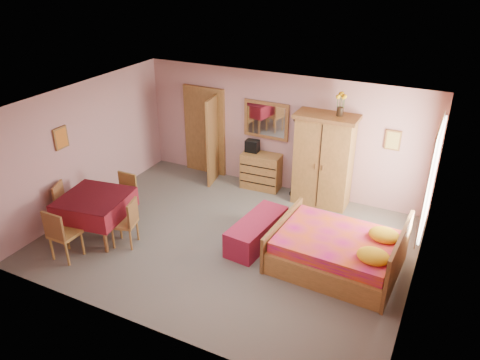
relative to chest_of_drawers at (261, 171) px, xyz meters
The scene contains 23 objects.
floor 2.31m from the chest_of_drawers, 81.43° to the right, with size 6.50×6.50×0.00m, color slate.
ceiling 3.16m from the chest_of_drawers, 81.43° to the right, with size 6.50×6.50×0.00m, color brown.
wall_back 0.98m from the chest_of_drawers, 36.20° to the left, with size 6.50×0.10×2.60m, color tan.
wall_front 4.85m from the chest_of_drawers, 85.91° to the right, with size 6.50×0.10×2.60m, color tan.
wall_left 3.79m from the chest_of_drawers, 142.27° to the right, with size 0.10×5.00×2.60m, color tan.
wall_right 4.33m from the chest_of_drawers, 32.10° to the right, with size 0.10×5.00×2.60m, color tan.
doorway 1.69m from the chest_of_drawers, behind, with size 1.06×0.12×2.15m, color #9E6B35.
window 3.85m from the chest_of_drawers, 16.50° to the right, with size 0.08×1.40×1.95m, color white.
picture_left 4.25m from the chest_of_drawers, 135.29° to the right, with size 0.04×0.32×0.42m, color orange.
picture_back 2.93m from the chest_of_drawers, ahead, with size 0.30×0.04×0.40m, color #D8BF59.
chest_of_drawers is the anchor object (origin of this frame).
wall_mirror 1.16m from the chest_of_drawers, 90.00° to the left, with size 1.05×0.06×0.83m, color white.
stereo 0.60m from the chest_of_drawers, 168.75° to the left, with size 0.29×0.21×0.27m, color black.
floor_lamp 0.92m from the chest_of_drawers, ahead, with size 0.22×0.22×1.73m, color black.
wardrobe 1.54m from the chest_of_drawers, ahead, with size 1.25×0.65×1.97m, color #A47437.
sunflower_vase 2.44m from the chest_of_drawers, ahead, with size 0.19×0.19×0.48m, color yellow.
bed 3.17m from the chest_of_drawers, 42.24° to the right, with size 2.09×1.65×0.97m, color #C01279.
bench 2.25m from the chest_of_drawers, 67.80° to the right, with size 0.54×1.46×0.49m, color maroon.
dining_table 3.73m from the chest_of_drawers, 121.03° to the right, with size 1.16×1.16×0.85m, color maroon.
chair_south 4.41m from the chest_of_drawers, 116.09° to the right, with size 0.44×0.44×0.98m, color #AD7E3A.
chair_north 3.11m from the chest_of_drawers, 127.56° to the right, with size 0.42×0.42×0.93m, color olive.
chair_west 4.09m from the chest_of_drawers, 128.94° to the right, with size 0.43×0.43×0.94m, color #A96E39.
chair_east 3.44m from the chest_of_drawers, 112.01° to the right, with size 0.41×0.41×0.91m, color #AF783B.
Camera 1 is at (3.46, -6.46, 4.89)m, focal length 35.00 mm.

